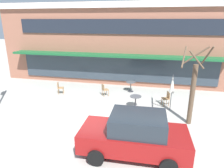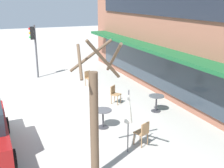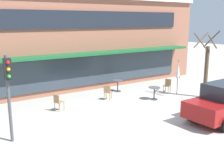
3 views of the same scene
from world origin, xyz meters
name	(u,v)px [view 2 (image 2 of 3)]	position (x,y,z in m)	size (l,w,h in m)	color
ground_plane	(48,114)	(0.00, 0.00, 0.00)	(80.00, 80.00, 0.00)	#ADA8A0
cafe_table_near_wall	(103,116)	(2.19, 1.78, 0.52)	(0.70, 0.70, 0.76)	#333338
cafe_table_streetside	(156,101)	(1.54, 4.63, 0.52)	(0.70, 0.70, 0.76)	#333338
patio_umbrella_green_folded	(128,107)	(4.26, 1.88, 1.63)	(0.28, 0.28, 2.20)	#4C4C51
cafe_chair_0	(143,132)	(4.06, 2.55, 0.53)	(0.52, 0.52, 0.89)	#9E754C
cafe_chair_1	(88,77)	(-3.43, 3.02, 0.53)	(0.50, 0.50, 0.89)	#9E754C
cafe_chair_2	(115,93)	(-0.16, 3.30, 0.53)	(0.56, 0.56, 0.89)	#9E754C
street_tree	(95,117)	(5.11, 0.44, 1.87)	(1.38, 1.19, 4.08)	brown
traffic_light_pole	(34,43)	(-6.49, 0.44, 2.30)	(0.26, 0.44, 3.40)	#47474C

